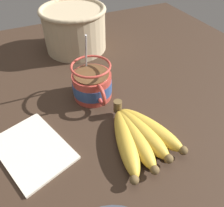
# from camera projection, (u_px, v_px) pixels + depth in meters

# --- Properties ---
(table) EXTENTS (1.26, 1.26, 0.03)m
(table) POSITION_uv_depth(u_px,v_px,m) (99.00, 127.00, 0.52)
(table) COLOR #332319
(table) RESTS_ON ground
(coffee_mug) EXTENTS (0.14, 0.10, 0.16)m
(coffee_mug) POSITION_uv_depth(u_px,v_px,m) (92.00, 84.00, 0.56)
(coffee_mug) COLOR #B23D33
(coffee_mug) RESTS_ON table
(banana_bunch) EXTENTS (0.19, 0.15, 0.04)m
(banana_bunch) POSITION_uv_depth(u_px,v_px,m) (139.00, 135.00, 0.46)
(banana_bunch) COLOR brown
(banana_bunch) RESTS_ON table
(woven_basket) EXTENTS (0.21, 0.21, 0.14)m
(woven_basket) POSITION_uv_depth(u_px,v_px,m) (75.00, 28.00, 0.73)
(woven_basket) COLOR tan
(woven_basket) RESTS_ON table
(napkin) EXTENTS (0.20, 0.17, 0.01)m
(napkin) POSITION_uv_depth(u_px,v_px,m) (33.00, 149.00, 0.46)
(napkin) COLOR beige
(napkin) RESTS_ON table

